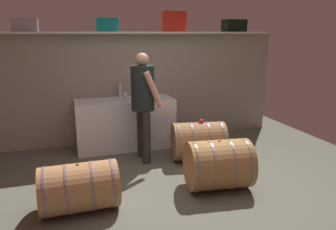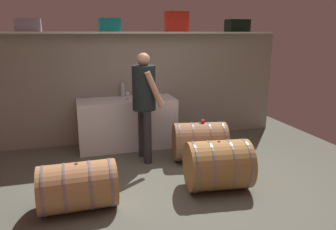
{
  "view_description": "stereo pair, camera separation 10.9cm",
  "coord_description": "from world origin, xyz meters",
  "px_view_note": "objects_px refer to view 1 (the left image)",
  "views": [
    {
      "loc": [
        -1.32,
        -3.58,
        1.98
      ],
      "look_at": [
        -0.05,
        0.44,
        0.92
      ],
      "focal_mm": 34.65,
      "sensor_mm": 36.0,
      "label": 1
    },
    {
      "loc": [
        -1.22,
        -3.61,
        1.98
      ],
      "look_at": [
        -0.05,
        0.44,
        0.92
      ],
      "focal_mm": 34.65,
      "sensor_mm": 36.0,
      "label": 2
    }
  ],
  "objects_px": {
    "toolcase_red": "(174,22)",
    "tasting_cup": "(202,121)",
    "wine_barrel_near": "(198,141)",
    "wine_barrel_flank": "(218,164)",
    "winemaker_pouring": "(143,96)",
    "wine_glass": "(125,94)",
    "wine_bottle_clear": "(120,90)",
    "toolcase_teal": "(107,25)",
    "toolcase_grey": "(25,25)",
    "work_cabinet": "(125,123)",
    "toolcase_black": "(234,26)",
    "wine_barrel_far": "(79,187)"
  },
  "relations": [
    {
      "from": "work_cabinet",
      "to": "tasting_cup",
      "type": "height_order",
      "value": "work_cabinet"
    },
    {
      "from": "wine_bottle_clear",
      "to": "wine_barrel_far",
      "type": "relative_size",
      "value": 0.33
    },
    {
      "from": "wine_barrel_far",
      "to": "wine_barrel_flank",
      "type": "height_order",
      "value": "wine_barrel_flank"
    },
    {
      "from": "winemaker_pouring",
      "to": "work_cabinet",
      "type": "bearing_deg",
      "value": -169.85
    },
    {
      "from": "toolcase_black",
      "to": "wine_glass",
      "type": "relative_size",
      "value": 3.1
    },
    {
      "from": "wine_glass",
      "to": "wine_barrel_near",
      "type": "distance_m",
      "value": 1.51
    },
    {
      "from": "wine_barrel_near",
      "to": "toolcase_grey",
      "type": "bearing_deg",
      "value": 164.87
    },
    {
      "from": "work_cabinet",
      "to": "wine_barrel_flank",
      "type": "relative_size",
      "value": 1.93
    },
    {
      "from": "toolcase_black",
      "to": "work_cabinet",
      "type": "relative_size",
      "value": 0.25
    },
    {
      "from": "wine_barrel_near",
      "to": "wine_barrel_flank",
      "type": "bearing_deg",
      "value": -87.83
    },
    {
      "from": "wine_glass",
      "to": "wine_barrel_far",
      "type": "distance_m",
      "value": 2.27
    },
    {
      "from": "toolcase_teal",
      "to": "work_cabinet",
      "type": "distance_m",
      "value": 1.71
    },
    {
      "from": "work_cabinet",
      "to": "wine_glass",
      "type": "bearing_deg",
      "value": -4.9
    },
    {
      "from": "wine_bottle_clear",
      "to": "toolcase_grey",
      "type": "bearing_deg",
      "value": -179.22
    },
    {
      "from": "wine_bottle_clear",
      "to": "wine_barrel_far",
      "type": "bearing_deg",
      "value": -111.18
    },
    {
      "from": "work_cabinet",
      "to": "wine_bottle_clear",
      "type": "xyz_separation_m",
      "value": [
        -0.02,
        0.26,
        0.56
      ]
    },
    {
      "from": "wine_barrel_near",
      "to": "wine_barrel_flank",
      "type": "distance_m",
      "value": 1.01
    },
    {
      "from": "winemaker_pouring",
      "to": "toolcase_grey",
      "type": "bearing_deg",
      "value": -123.3
    },
    {
      "from": "toolcase_teal",
      "to": "wine_barrel_far",
      "type": "relative_size",
      "value": 0.4
    },
    {
      "from": "wine_barrel_near",
      "to": "winemaker_pouring",
      "type": "height_order",
      "value": "winemaker_pouring"
    },
    {
      "from": "wine_bottle_clear",
      "to": "tasting_cup",
      "type": "relative_size",
      "value": 4.66
    },
    {
      "from": "work_cabinet",
      "to": "tasting_cup",
      "type": "distance_m",
      "value": 1.43
    },
    {
      "from": "toolcase_red",
      "to": "tasting_cup",
      "type": "relative_size",
      "value": 6.34
    },
    {
      "from": "toolcase_red",
      "to": "wine_barrel_near",
      "type": "relative_size",
      "value": 0.42
    },
    {
      "from": "toolcase_black",
      "to": "wine_glass",
      "type": "xyz_separation_m",
      "value": [
        -2.18,
        -0.24,
        -1.16
      ]
    },
    {
      "from": "wine_bottle_clear",
      "to": "wine_barrel_flank",
      "type": "xyz_separation_m",
      "value": [
        0.89,
        -2.2,
        -0.67
      ]
    },
    {
      "from": "wine_bottle_clear",
      "to": "wine_barrel_flank",
      "type": "height_order",
      "value": "wine_bottle_clear"
    },
    {
      "from": "toolcase_grey",
      "to": "wine_barrel_far",
      "type": "relative_size",
      "value": 0.44
    },
    {
      "from": "toolcase_red",
      "to": "winemaker_pouring",
      "type": "xyz_separation_m",
      "value": [
        -0.81,
        -0.94,
        -1.14
      ]
    },
    {
      "from": "toolcase_teal",
      "to": "wine_barrel_near",
      "type": "relative_size",
      "value": 0.38
    },
    {
      "from": "toolcase_black",
      "to": "work_cabinet",
      "type": "xyz_separation_m",
      "value": [
        -2.19,
        -0.24,
        -1.69
      ]
    },
    {
      "from": "toolcase_red",
      "to": "wine_bottle_clear",
      "type": "relative_size",
      "value": 1.36
    },
    {
      "from": "toolcase_grey",
      "to": "toolcase_black",
      "type": "distance_m",
      "value": 3.69
    },
    {
      "from": "wine_bottle_clear",
      "to": "wine_barrel_far",
      "type": "height_order",
      "value": "wine_bottle_clear"
    },
    {
      "from": "wine_barrel_flank",
      "to": "toolcase_teal",
      "type": "bearing_deg",
      "value": 123.04
    },
    {
      "from": "wine_glass",
      "to": "winemaker_pouring",
      "type": "height_order",
      "value": "winemaker_pouring"
    },
    {
      "from": "work_cabinet",
      "to": "wine_bottle_clear",
      "type": "bearing_deg",
      "value": 94.71
    },
    {
      "from": "tasting_cup",
      "to": "winemaker_pouring",
      "type": "distance_m",
      "value": 1.0
    },
    {
      "from": "toolcase_red",
      "to": "work_cabinet",
      "type": "height_order",
      "value": "toolcase_red"
    },
    {
      "from": "toolcase_red",
      "to": "wine_barrel_near",
      "type": "bearing_deg",
      "value": -89.94
    },
    {
      "from": "work_cabinet",
      "to": "wine_barrel_far",
      "type": "bearing_deg",
      "value": -114.24
    },
    {
      "from": "toolcase_grey",
      "to": "wine_bottle_clear",
      "type": "xyz_separation_m",
      "value": [
        1.47,
        0.02,
        -1.11
      ]
    },
    {
      "from": "wine_barrel_near",
      "to": "wine_barrel_far",
      "type": "xyz_separation_m",
      "value": [
        -1.9,
        -1.03,
        -0.02
      ]
    },
    {
      "from": "toolcase_black",
      "to": "wine_barrel_near",
      "type": "height_order",
      "value": "toolcase_black"
    },
    {
      "from": "toolcase_grey",
      "to": "toolcase_red",
      "type": "relative_size",
      "value": 0.99
    },
    {
      "from": "wine_barrel_flank",
      "to": "toolcase_red",
      "type": "bearing_deg",
      "value": 93.77
    },
    {
      "from": "wine_barrel_far",
      "to": "tasting_cup",
      "type": "height_order",
      "value": "tasting_cup"
    },
    {
      "from": "toolcase_teal",
      "to": "toolcase_grey",
      "type": "bearing_deg",
      "value": 179.87
    },
    {
      "from": "toolcase_grey",
      "to": "tasting_cup",
      "type": "relative_size",
      "value": 6.26
    },
    {
      "from": "wine_barrel_near",
      "to": "wine_bottle_clear",
      "type": "bearing_deg",
      "value": 140.73
    }
  ]
}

